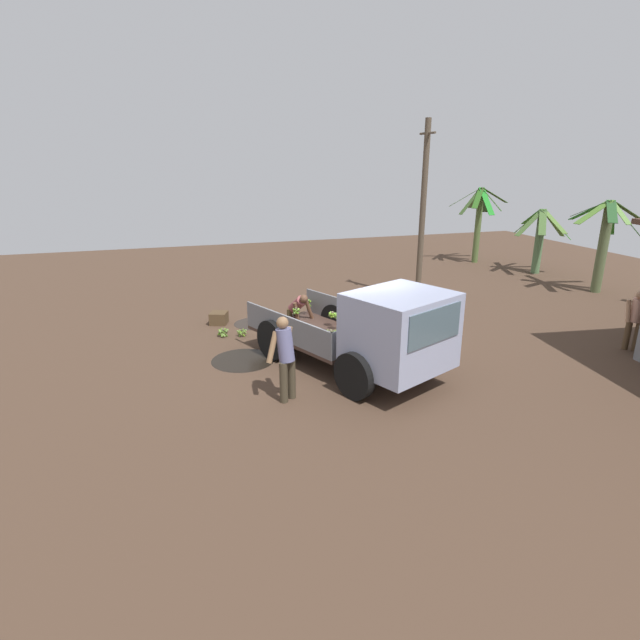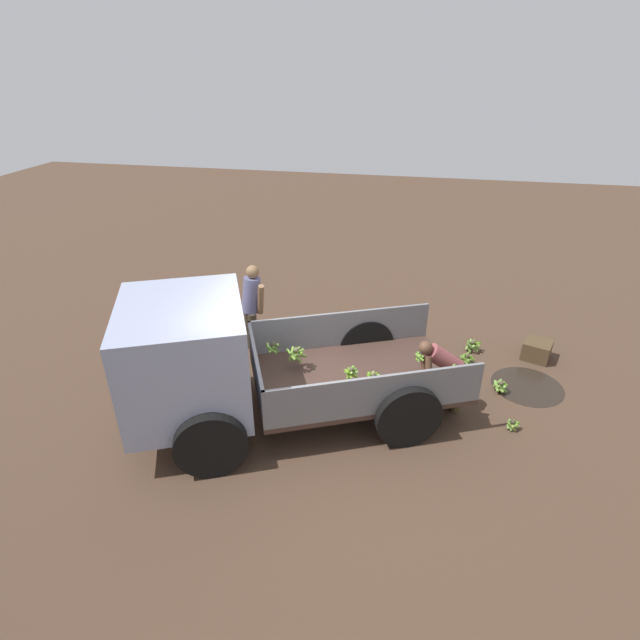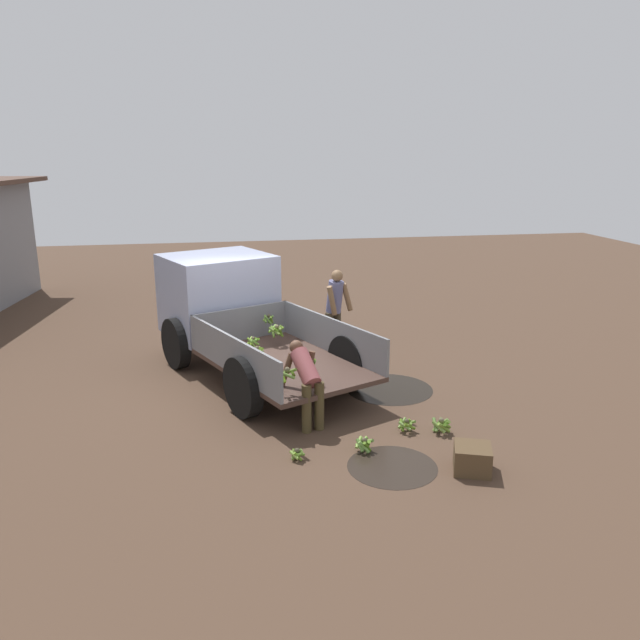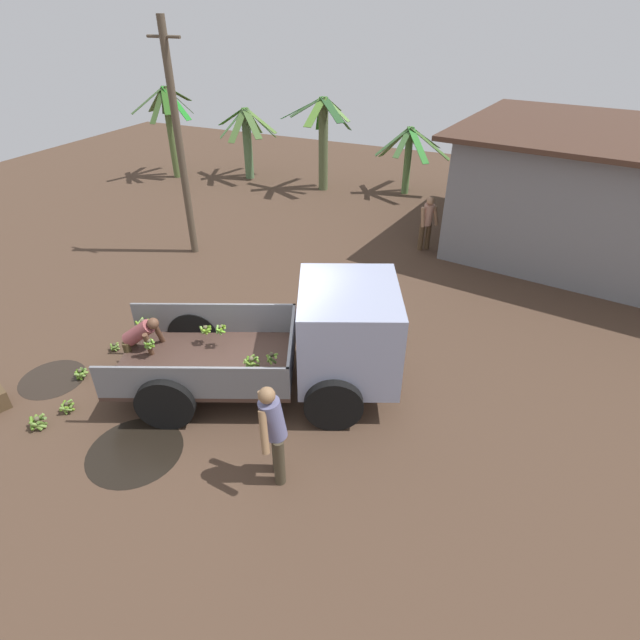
# 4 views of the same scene
# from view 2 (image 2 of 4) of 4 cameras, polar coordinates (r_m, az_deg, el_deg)

# --- Properties ---
(ground) EXTENTS (36.00, 36.00, 0.00)m
(ground) POSITION_cam_2_polar(r_m,az_deg,el_deg) (7.96, -1.37, -10.89)
(ground) COLOR #4B3628
(mud_patch_0) EXTENTS (1.50, 1.50, 0.01)m
(mud_patch_0) POSITION_cam_2_polar(r_m,az_deg,el_deg) (9.70, 6.37, -3.16)
(mud_patch_0) COLOR black
(mud_patch_0) RESTS_ON ground
(mud_patch_1) EXTENTS (1.19, 1.19, 0.01)m
(mud_patch_1) POSITION_cam_2_polar(r_m,az_deg,el_deg) (9.28, 22.59, -6.99)
(mud_patch_1) COLOR black
(mud_patch_1) RESTS_ON ground
(cargo_truck) EXTENTS (5.29, 3.78, 2.05)m
(cargo_truck) POSITION_cam_2_polar(r_m,az_deg,el_deg) (7.33, -11.30, -4.69)
(cargo_truck) COLOR #422E26
(cargo_truck) RESTS_ON ground
(person_foreground_visitor) EXTENTS (0.58, 0.66, 1.71)m
(person_foreground_visitor) POSITION_cam_2_polar(r_m,az_deg,el_deg) (9.23, -7.78, 1.73)
(person_foreground_visitor) COLOR #403728
(person_foreground_visitor) RESTS_ON ground
(person_worker_loading) EXTENTS (0.75, 0.67, 1.25)m
(person_worker_loading) POSITION_cam_2_polar(r_m,az_deg,el_deg) (7.91, 14.03, -5.48)
(person_worker_loading) COLOR #45391F
(person_worker_loading) RESTS_ON ground
(banana_bunch_on_ground_0) EXTENTS (0.30, 0.32, 0.24)m
(banana_bunch_on_ground_0) POSITION_cam_2_polar(r_m,az_deg,el_deg) (9.91, 17.07, -2.78)
(banana_bunch_on_ground_0) COLOR brown
(banana_bunch_on_ground_0) RESTS_ON ground
(banana_bunch_on_ground_1) EXTENTS (0.29, 0.29, 0.21)m
(banana_bunch_on_ground_1) POSITION_cam_2_polar(r_m,az_deg,el_deg) (9.48, 16.46, -4.25)
(banana_bunch_on_ground_1) COLOR #463F2E
(banana_bunch_on_ground_1) RESTS_ON ground
(banana_bunch_on_ground_2) EXTENTS (0.20, 0.22, 0.17)m
(banana_bunch_on_ground_2) POSITION_cam_2_polar(r_m,az_deg,el_deg) (8.19, 21.15, -11.04)
(banana_bunch_on_ground_2) COLOR #433D2C
(banana_bunch_on_ground_2) RESTS_ON ground
(banana_bunch_on_ground_3) EXTENTS (0.25, 0.28, 0.21)m
(banana_bunch_on_ground_3) POSITION_cam_2_polar(r_m,az_deg,el_deg) (8.91, 19.94, -7.12)
(banana_bunch_on_ground_3) COLOR brown
(banana_bunch_on_ground_3) RESTS_ON ground
(wooden_crate_0) EXTENTS (0.60, 0.60, 0.35)m
(wooden_crate_0) POSITION_cam_2_polar(r_m,az_deg,el_deg) (10.08, 23.53, -3.15)
(wooden_crate_0) COLOR #4D3924
(wooden_crate_0) RESTS_ON ground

